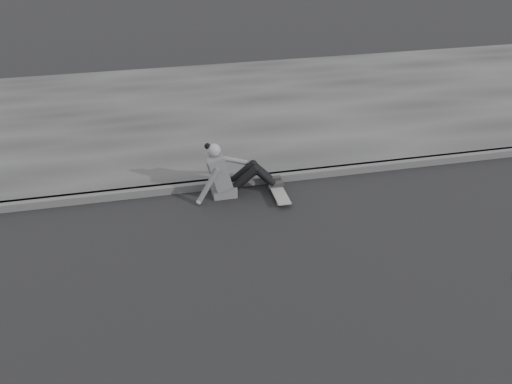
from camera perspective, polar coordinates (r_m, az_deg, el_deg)
ground at (r=7.10m, az=7.21°, el=-8.61°), size 80.00×80.00×0.00m
curb at (r=9.13m, az=1.93°, el=1.47°), size 24.00×0.16×0.12m
sidewalk at (r=11.81m, az=-1.78°, el=8.23°), size 24.00×6.00×0.12m
skateboard at (r=8.69m, az=2.26°, el=-0.03°), size 0.20×0.78×0.09m
seated_woman at (r=8.62m, az=-2.85°, el=1.90°), size 1.38×0.46×0.88m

